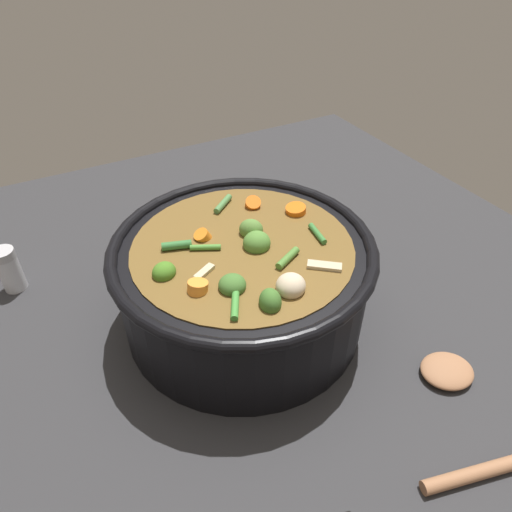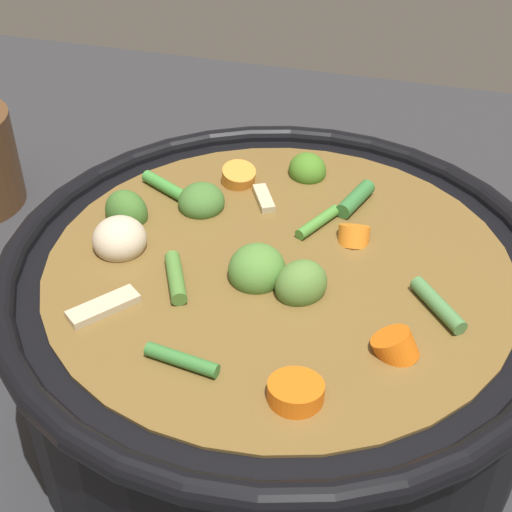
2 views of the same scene
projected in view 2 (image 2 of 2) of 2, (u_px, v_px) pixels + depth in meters
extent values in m
plane|color=#2D2D30|center=(276.00, 405.00, 0.52)|extent=(1.10, 1.10, 0.00)
cylinder|color=black|center=(277.00, 341.00, 0.48)|extent=(0.32, 0.32, 0.12)
torus|color=black|center=(279.00, 267.00, 0.44)|extent=(0.33, 0.33, 0.02)
cylinder|color=brown|center=(277.00, 335.00, 0.48)|extent=(0.28, 0.28, 0.12)
ellipsoid|color=#457631|center=(202.00, 202.00, 0.49)|extent=(0.03, 0.03, 0.02)
ellipsoid|color=#42722D|center=(126.00, 212.00, 0.48)|extent=(0.03, 0.04, 0.03)
ellipsoid|color=#538837|center=(257.00, 270.00, 0.43)|extent=(0.04, 0.04, 0.03)
ellipsoid|color=#487F24|center=(307.00, 170.00, 0.52)|extent=(0.04, 0.04, 0.02)
ellipsoid|color=#598539|center=(301.00, 284.00, 0.42)|extent=(0.04, 0.04, 0.03)
cylinder|color=orange|center=(238.00, 179.00, 0.51)|extent=(0.03, 0.03, 0.02)
cylinder|color=orange|center=(395.00, 348.00, 0.38)|extent=(0.03, 0.03, 0.02)
cylinder|color=orange|center=(354.00, 236.00, 0.46)|extent=(0.03, 0.02, 0.02)
cylinder|color=orange|center=(296.00, 395.00, 0.36)|extent=(0.03, 0.03, 0.02)
ellipsoid|color=beige|center=(120.00, 239.00, 0.45)|extent=(0.04, 0.04, 0.03)
cylinder|color=#3A7C37|center=(182.00, 360.00, 0.38)|extent=(0.01, 0.04, 0.01)
cylinder|color=#43933A|center=(166.00, 187.00, 0.50)|extent=(0.03, 0.04, 0.01)
cylinder|color=#508435|center=(176.00, 277.00, 0.43)|extent=(0.04, 0.03, 0.01)
cylinder|color=#367738|center=(355.00, 199.00, 0.49)|extent=(0.04, 0.02, 0.01)
cylinder|color=#4D9136|center=(318.00, 222.00, 0.47)|extent=(0.04, 0.02, 0.01)
cylinder|color=#4F8447|center=(438.00, 305.00, 0.41)|extent=(0.04, 0.03, 0.01)
cube|color=beige|center=(264.00, 198.00, 0.49)|extent=(0.03, 0.02, 0.01)
cube|color=beige|center=(103.00, 307.00, 0.41)|extent=(0.04, 0.03, 0.01)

